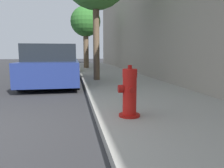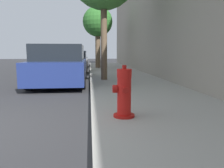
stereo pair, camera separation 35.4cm
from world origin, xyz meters
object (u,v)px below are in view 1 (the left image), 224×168
object	(u,v)px
parked_car_near	(52,66)
parked_car_far	(64,59)
street_tree_far	(86,22)
parked_car_mid	(61,62)
fire_hydrant	(129,93)

from	to	relation	value
parked_car_near	parked_car_far	size ratio (longest dim) A/B	0.94
parked_car_near	street_tree_far	world-z (taller)	street_tree_far
parked_car_near	parked_car_mid	size ratio (longest dim) A/B	0.95
parked_car_mid	parked_car_far	distance (m)	5.98
parked_car_near	parked_car_mid	xyz separation A→B (m)	(0.03, 5.89, -0.10)
fire_hydrant	parked_car_near	size ratio (longest dim) A/B	0.19
parked_car_near	parked_car_far	bearing A→B (deg)	90.06
fire_hydrant	street_tree_far	size ratio (longest dim) A/B	0.20
parked_car_far	parked_car_mid	bearing A→B (deg)	-89.58
parked_car_near	parked_car_far	world-z (taller)	parked_car_near
parked_car_near	parked_car_mid	bearing A→B (deg)	89.70
fire_hydrant	street_tree_far	bearing A→B (deg)	89.76
street_tree_far	parked_car_far	bearing A→B (deg)	109.04
fire_hydrant	parked_car_far	distance (m)	16.87
parked_car_near	parked_car_mid	world-z (taller)	parked_car_near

